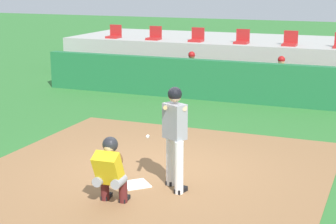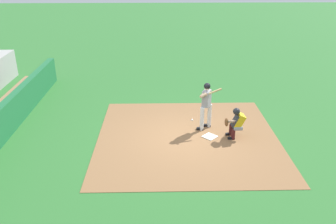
# 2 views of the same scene
# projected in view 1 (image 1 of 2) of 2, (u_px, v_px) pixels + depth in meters

# --- Properties ---
(ground_plane) EXTENTS (80.00, 80.00, 0.00)m
(ground_plane) POSITION_uv_depth(u_px,v_px,m) (154.00, 171.00, 10.49)
(ground_plane) COLOR #2D6B2D
(dirt_infield) EXTENTS (6.40, 6.40, 0.01)m
(dirt_infield) POSITION_uv_depth(u_px,v_px,m) (154.00, 171.00, 10.49)
(dirt_infield) COLOR olive
(dirt_infield) RESTS_ON ground
(home_plate) EXTENTS (0.62, 0.62, 0.02)m
(home_plate) POSITION_uv_depth(u_px,v_px,m) (136.00, 184.00, 9.77)
(home_plate) COLOR white
(home_plate) RESTS_ON dirt_infield
(batter_at_plate) EXTENTS (0.57, 0.90, 1.80)m
(batter_at_plate) POSITION_uv_depth(u_px,v_px,m) (174.00, 132.00, 9.35)
(batter_at_plate) COLOR silver
(batter_at_plate) RESTS_ON ground
(catcher_crouched) EXTENTS (0.50, 1.91, 1.13)m
(catcher_crouched) POSITION_uv_depth(u_px,v_px,m) (111.00, 168.00, 8.85)
(catcher_crouched) COLOR gray
(catcher_crouched) RESTS_ON ground
(dugout_wall) EXTENTS (13.00, 0.30, 1.20)m
(dugout_wall) POSITION_uv_depth(u_px,v_px,m) (243.00, 82.00, 16.21)
(dugout_wall) COLOR #1E6638
(dugout_wall) RESTS_ON ground
(dugout_bench) EXTENTS (11.80, 0.44, 0.45)m
(dugout_bench) POSITION_uv_depth(u_px,v_px,m) (251.00, 89.00, 17.19)
(dugout_bench) COLOR olive
(dugout_bench) RESTS_ON ground
(dugout_player_0) EXTENTS (0.49, 0.70, 1.30)m
(dugout_player_0) POSITION_uv_depth(u_px,v_px,m) (190.00, 71.00, 17.66)
(dugout_player_0) COLOR #939399
(dugout_player_0) RESTS_ON ground
(dugout_player_1) EXTENTS (0.49, 0.70, 1.30)m
(dugout_player_1) POSITION_uv_depth(u_px,v_px,m) (280.00, 77.00, 16.61)
(dugout_player_1) COLOR #939399
(dugout_player_1) RESTS_ON ground
(stands_platform) EXTENTS (15.00, 4.40, 1.40)m
(stands_platform) POSITION_uv_depth(u_px,v_px,m) (274.00, 59.00, 20.15)
(stands_platform) COLOR #9E9E99
(stands_platform) RESTS_ON ground
(stadium_seat_0) EXTENTS (0.46, 0.46, 0.48)m
(stadium_seat_0) POSITION_uv_depth(u_px,v_px,m) (114.00, 34.00, 20.67)
(stadium_seat_0) COLOR #A51E1E
(stadium_seat_0) RESTS_ON stands_platform
(stadium_seat_1) EXTENTS (0.46, 0.46, 0.48)m
(stadium_seat_1) POSITION_uv_depth(u_px,v_px,m) (154.00, 36.00, 20.07)
(stadium_seat_1) COLOR #A51E1E
(stadium_seat_1) RESTS_ON stands_platform
(stadium_seat_2) EXTENTS (0.46, 0.46, 0.48)m
(stadium_seat_2) POSITION_uv_depth(u_px,v_px,m) (197.00, 38.00, 19.47)
(stadium_seat_2) COLOR #A51E1E
(stadium_seat_2) RESTS_ON stands_platform
(stadium_seat_3) EXTENTS (0.46, 0.46, 0.48)m
(stadium_seat_3) POSITION_uv_depth(u_px,v_px,m) (242.00, 39.00, 18.88)
(stadium_seat_3) COLOR #A51E1E
(stadium_seat_3) RESTS_ON stands_platform
(stadium_seat_4) EXTENTS (0.46, 0.46, 0.48)m
(stadium_seat_4) POSITION_uv_depth(u_px,v_px,m) (290.00, 41.00, 18.28)
(stadium_seat_4) COLOR #A51E1E
(stadium_seat_4) RESTS_ON stands_platform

